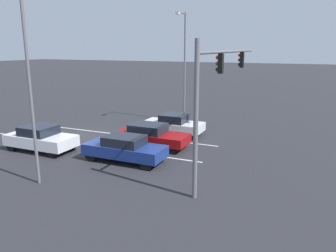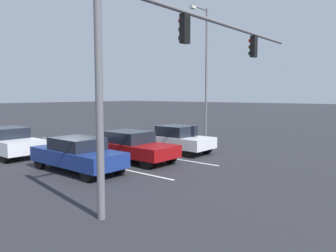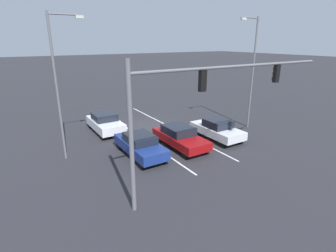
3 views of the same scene
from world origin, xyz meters
name	(u,v)px [view 3 (image 3 of 3)]	position (x,y,z in m)	size (l,w,h in m)	color
ground_plane	(145,125)	(0.00, 0.00, 0.00)	(240.00, 240.00, 0.00)	#28282D
lane_stripe_left_divider	(171,128)	(-1.64, 1.78, 0.01)	(0.12, 15.56, 0.01)	silver
lane_stripe_center_divider	(137,134)	(1.64, 1.78, 0.01)	(0.12, 15.56, 0.01)	silver
car_navy_rightlane_front	(140,145)	(3.14, 5.54, 0.75)	(1.80, 4.57, 1.45)	navy
car_maroon_midlane_front	(180,136)	(0.12, 5.64, 0.76)	(1.90, 4.67, 1.46)	maroon
car_silver_leftlane_front	(217,129)	(-3.16, 5.82, 0.78)	(1.91, 4.30, 1.52)	silver
car_white_rightlane_second	(105,123)	(3.50, -0.19, 0.78)	(1.95, 4.31, 1.53)	silver
traffic_signal_gantry	(204,95)	(2.17, 10.55, 4.77)	(12.01, 0.37, 6.51)	slate
street_lamp_right_shoulder	(59,80)	(7.16, 3.42, 4.96)	(1.99, 0.24, 8.66)	slate
street_lamp_left_shoulder	(252,67)	(-7.18, 5.06, 5.06)	(1.89, 0.24, 8.89)	slate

